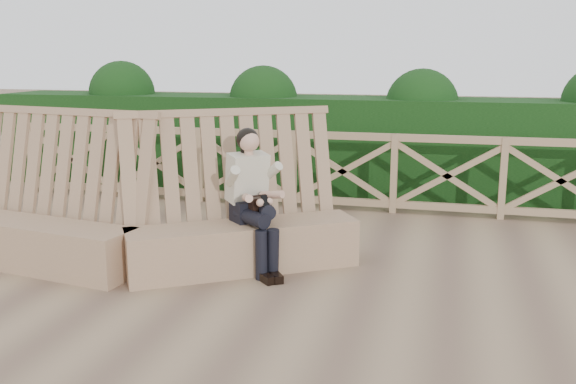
# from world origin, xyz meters

# --- Properties ---
(ground) EXTENTS (60.00, 60.00, 0.00)m
(ground) POSITION_xyz_m (0.00, 0.00, 0.00)
(ground) COLOR brown
(ground) RESTS_ON ground
(bench) EXTENTS (4.44, 1.93, 1.62)m
(bench) POSITION_xyz_m (-1.62, 0.53, 0.41)
(bench) COLOR #967256
(bench) RESTS_ON ground
(woman) EXTENTS (0.77, 0.82, 1.44)m
(woman) POSITION_xyz_m (-0.45, 0.76, 0.78)
(woman) COLOR black
(woman) RESTS_ON ground
(guardrail) EXTENTS (10.10, 0.09, 1.10)m
(guardrail) POSITION_xyz_m (0.00, 3.50, 0.55)
(guardrail) COLOR #997659
(guardrail) RESTS_ON ground
(hedge) EXTENTS (12.00, 1.20, 1.50)m
(hedge) POSITION_xyz_m (0.00, 4.70, 0.75)
(hedge) COLOR black
(hedge) RESTS_ON ground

